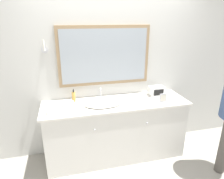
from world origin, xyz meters
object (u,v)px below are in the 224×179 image
Objects in this scene: soap_bottle at (74,97)px; picture_frame at (163,98)px; appliance_box at (156,91)px; sink_basin at (103,103)px.

soap_bottle is 1.27m from picture_frame.
picture_frame is at bearing -95.67° from appliance_box.
appliance_box is at bearing -2.16° from soap_bottle.
appliance_box is at bearing 9.76° from sink_basin.
picture_frame is (-0.03, -0.27, -0.01)m from appliance_box.
appliance_box is (1.26, -0.05, -0.01)m from soap_bottle.
soap_bottle is at bearing 177.84° from appliance_box.
sink_basin is at bearing 172.05° from picture_frame.
appliance_box is 1.75× the size of picture_frame.
sink_basin is 0.86m from picture_frame.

